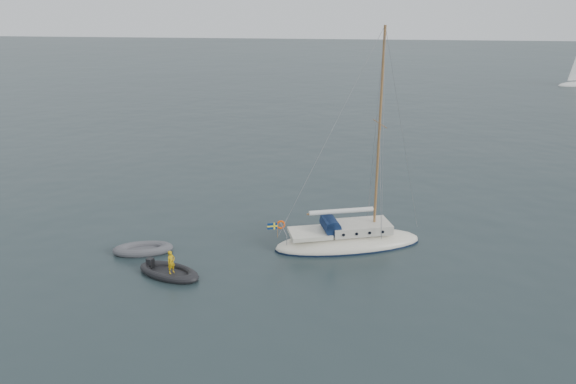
# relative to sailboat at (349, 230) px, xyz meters

# --- Properties ---
(ground) EXTENTS (300.00, 300.00, 0.00)m
(ground) POSITION_rel_sailboat_xyz_m (-2.16, -1.71, -0.91)
(ground) COLOR black
(ground) RESTS_ON ground
(sailboat) EXTENTS (8.48, 2.54, 12.07)m
(sailboat) POSITION_rel_sailboat_xyz_m (0.00, 0.00, 0.00)
(sailboat) COLOR beige
(sailboat) RESTS_ON ground
(dinghy) EXTENTS (3.14, 1.42, 0.45)m
(dinghy) POSITION_rel_sailboat_xyz_m (-10.78, -2.12, -0.72)
(dinghy) COLOR #4C4C50
(dinghy) RESTS_ON ground
(rib) EXTENTS (3.37, 1.53, 1.35)m
(rib) POSITION_rel_sailboat_xyz_m (-8.62, -4.42, -0.70)
(rib) COLOR black
(rib) RESTS_ON ground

